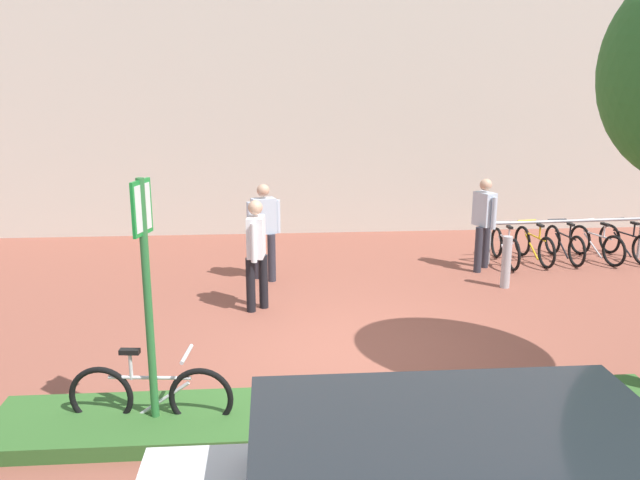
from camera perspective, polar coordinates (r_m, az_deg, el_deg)
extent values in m
plane|color=brown|center=(8.47, 3.59, -10.17)|extent=(60.00, 60.00, 0.00)
cube|color=beige|center=(15.36, -0.24, 19.67)|extent=(28.00, 1.20, 10.00)
cube|color=#336028|center=(6.92, 1.60, -15.24)|extent=(7.00, 1.10, 0.16)
cylinder|color=#2D7238|center=(6.50, -14.89, -6.00)|extent=(0.08, 0.08, 2.58)
cube|color=#198C33|center=(6.24, -15.46, 2.77)|extent=(0.13, 0.35, 0.52)
cube|color=white|center=(6.24, -15.46, 2.77)|extent=(0.12, 0.30, 0.44)
torus|color=black|center=(7.10, -18.74, -12.98)|extent=(0.66, 0.13, 0.66)
torus|color=black|center=(6.82, -10.45, -13.58)|extent=(0.66, 0.13, 0.66)
cylinder|color=silver|center=(6.85, -14.80, -11.66)|extent=(0.84, 0.13, 0.04)
cylinder|color=silver|center=(6.93, -13.85, -13.60)|extent=(0.61, 0.10, 0.44)
cylinder|color=silver|center=(6.85, -16.36, -10.65)|extent=(0.04, 0.04, 0.28)
cube|color=black|center=(6.79, -16.45, -9.42)|extent=(0.21, 0.10, 0.05)
cylinder|color=silver|center=(6.64, -11.68, -9.83)|extent=(0.08, 0.42, 0.04)
cylinder|color=#99999E|center=(12.83, 14.70, -0.34)|extent=(0.06, 0.06, 0.80)
cylinder|color=#99999E|center=(14.34, 26.38, 0.13)|extent=(0.06, 0.06, 0.80)
cylinder|color=#99999E|center=(13.43, 21.01, 1.57)|extent=(3.15, 0.27, 0.06)
torus|color=black|center=(12.53, 16.72, -1.26)|extent=(0.06, 0.61, 0.61)
torus|color=black|center=(13.38, 15.32, -0.22)|extent=(0.06, 0.61, 0.61)
cylinder|color=silver|center=(12.91, 16.06, 0.15)|extent=(0.04, 0.77, 0.03)
cylinder|color=silver|center=(13.04, 15.85, -0.75)|extent=(0.04, 0.56, 0.40)
cylinder|color=silver|center=(12.73, 16.35, 0.45)|extent=(0.03, 0.03, 0.26)
cube|color=black|center=(12.70, 16.39, 1.09)|extent=(0.07, 0.18, 0.05)
cylinder|color=silver|center=(13.18, 15.60, 1.52)|extent=(0.39, 0.04, 0.04)
torus|color=black|center=(12.89, 19.37, -1.05)|extent=(0.12, 0.61, 0.61)
torus|color=black|center=(13.68, 17.42, -0.07)|extent=(0.12, 0.61, 0.61)
cylinder|color=gold|center=(13.23, 18.43, 0.30)|extent=(0.12, 0.77, 0.03)
cylinder|color=gold|center=(13.36, 18.17, -0.58)|extent=(0.10, 0.56, 0.40)
cylinder|color=gold|center=(13.07, 18.83, 0.60)|extent=(0.03, 0.03, 0.26)
cube|color=black|center=(13.03, 18.88, 1.23)|extent=(0.09, 0.19, 0.05)
cylinder|color=gold|center=(13.48, 17.78, 1.64)|extent=(0.39, 0.08, 0.04)
torus|color=black|center=(13.18, 21.72, -0.94)|extent=(0.10, 0.61, 0.61)
torus|color=black|center=(13.97, 19.82, 0.03)|extent=(0.10, 0.61, 0.61)
cylinder|color=black|center=(13.53, 20.82, 0.39)|extent=(0.09, 0.77, 0.03)
cylinder|color=black|center=(13.66, 20.55, -0.47)|extent=(0.07, 0.56, 0.40)
cylinder|color=black|center=(13.36, 21.20, 0.68)|extent=(0.03, 0.03, 0.26)
cube|color=black|center=(13.33, 21.26, 1.30)|extent=(0.09, 0.19, 0.05)
cylinder|color=black|center=(13.78, 20.19, 1.70)|extent=(0.39, 0.06, 0.04)
torus|color=black|center=(13.48, 24.50, -0.89)|extent=(0.20, 0.60, 0.61)
torus|color=black|center=(14.16, 21.95, 0.02)|extent=(0.20, 0.60, 0.61)
cylinder|color=silver|center=(13.77, 23.28, 0.39)|extent=(0.22, 0.75, 0.03)
cylinder|color=silver|center=(13.89, 22.93, -0.46)|extent=(0.17, 0.55, 0.40)
cylinder|color=silver|center=(13.63, 23.79, 0.69)|extent=(0.03, 0.03, 0.26)
cube|color=black|center=(13.60, 23.85, 1.29)|extent=(0.12, 0.20, 0.05)
cylinder|color=silver|center=(13.98, 22.41, 1.67)|extent=(0.38, 0.13, 0.04)
torus|color=black|center=(14.49, 24.18, 0.10)|extent=(0.18, 0.61, 0.61)
cylinder|color=black|center=(14.11, 25.47, 0.47)|extent=(0.19, 0.76, 0.03)
cylinder|color=black|center=(14.22, 25.13, -0.36)|extent=(0.15, 0.55, 0.40)
cylinder|color=black|center=(13.96, 25.97, 0.75)|extent=(0.03, 0.03, 0.26)
cube|color=black|center=(13.93, 26.04, 1.34)|extent=(0.11, 0.20, 0.05)
cylinder|color=black|center=(14.32, 24.64, 1.72)|extent=(0.39, 0.12, 0.04)
cylinder|color=#ADADB2|center=(11.44, 16.11, -1.88)|extent=(0.16, 0.16, 0.90)
cylinder|color=black|center=(10.06, -5.01, -3.67)|extent=(0.14, 0.14, 0.85)
cylinder|color=black|center=(9.91, -6.14, -3.97)|extent=(0.14, 0.14, 0.85)
cube|color=white|center=(9.79, -5.67, 0.28)|extent=(0.28, 0.43, 0.62)
cylinder|color=white|center=(10.04, -5.46, 0.46)|extent=(0.09, 0.09, 0.59)
cylinder|color=white|center=(9.54, -5.87, -0.26)|extent=(0.09, 0.09, 0.59)
sphere|color=tan|center=(9.69, -5.73, 2.87)|extent=(0.22, 0.22, 0.22)
cylinder|color=#2D2D38|center=(11.56, -5.54, -1.35)|extent=(0.14, 0.14, 0.85)
cylinder|color=#2D2D38|center=(11.38, -4.28, -1.58)|extent=(0.14, 0.14, 0.85)
cube|color=silver|center=(11.30, -4.99, 2.13)|extent=(0.46, 0.35, 0.62)
cylinder|color=silver|center=(11.23, -6.25, 1.87)|extent=(0.09, 0.09, 0.59)
cylinder|color=silver|center=(11.38, -3.74, 2.09)|extent=(0.09, 0.09, 0.59)
sphere|color=tan|center=(11.21, -5.04, 4.39)|extent=(0.22, 0.22, 0.22)
cylinder|color=#2D2D38|center=(12.23, 13.80, -0.85)|extent=(0.14, 0.14, 0.85)
cylinder|color=#2D2D38|center=(12.57, 14.39, -0.49)|extent=(0.14, 0.14, 0.85)
cube|color=silver|center=(12.24, 14.30, 2.67)|extent=(0.37, 0.46, 0.62)
cylinder|color=silver|center=(12.06, 15.10, 2.30)|extent=(0.09, 0.09, 0.59)
cylinder|color=silver|center=(12.44, 13.51, 2.74)|extent=(0.09, 0.09, 0.59)
sphere|color=tan|center=(12.16, 14.43, 4.75)|extent=(0.22, 0.22, 0.22)
cube|color=#1E2328|center=(4.00, 12.43, -19.69)|extent=(2.42, 1.60, 0.56)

